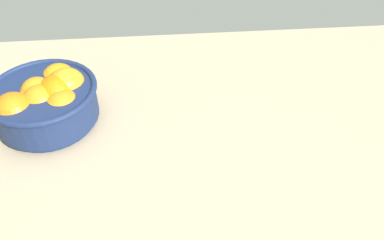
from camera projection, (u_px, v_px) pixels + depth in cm
name	position (u px, v px, depth cm)	size (l,w,h in cm)	color
ground_plane	(174.00, 164.00, 80.30)	(130.97, 96.01, 3.00)	tan
fruit_bowl	(47.00, 100.00, 84.37)	(22.42, 22.42, 10.84)	navy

